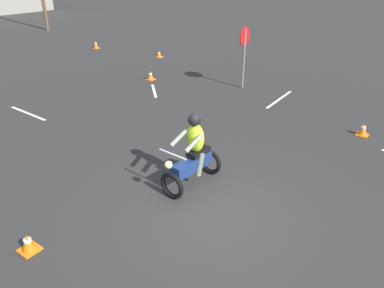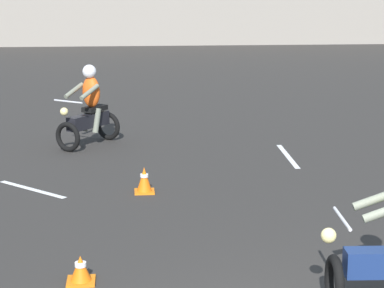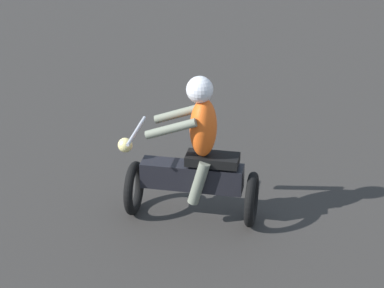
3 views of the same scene
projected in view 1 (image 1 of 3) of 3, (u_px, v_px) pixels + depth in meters
The scene contains 11 objects.
ground_plane at pixel (215, 216), 7.21m from camera, with size 120.00×120.00×0.00m, color #2D2B28.
motorcycle_rider_foreground at pixel (193, 155), 7.92m from camera, with size 1.53×0.72×1.66m.
stop_sign at pixel (244, 45), 13.81m from camera, with size 0.70×0.08×2.30m.
traffic_cone_near_left at pixel (151, 76), 15.43m from camera, with size 0.32×0.32×0.36m.
traffic_cone_near_right at pixel (96, 45), 20.98m from camera, with size 0.32×0.32×0.42m.
traffic_cone_mid_center at pixel (159, 54), 19.09m from camera, with size 0.32×0.32×0.32m.
traffic_cone_far_right at pixel (363, 130), 10.48m from camera, with size 0.32×0.32×0.36m.
traffic_cone_far_left at pixel (28, 243), 6.28m from camera, with size 0.32×0.32×0.32m.
lane_stripe_e at pixel (279, 99), 13.30m from camera, with size 0.10×2.19×0.01m, color silver.
lane_stripe_ne at pixel (154, 91), 14.17m from camera, with size 0.10×1.63×0.01m, color silver.
lane_stripe_n at pixel (28, 113), 12.07m from camera, with size 0.10×1.94×0.01m, color silver.
Camera 1 is at (-4.99, -3.11, 4.41)m, focal length 35.00 mm.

